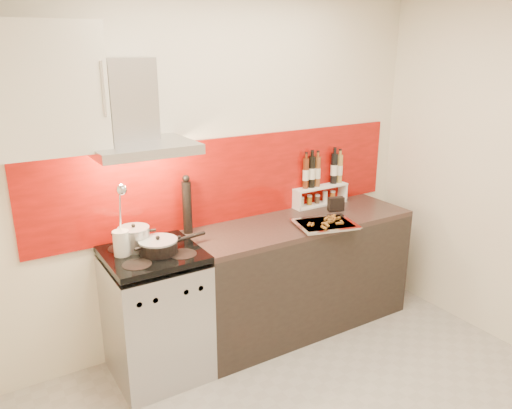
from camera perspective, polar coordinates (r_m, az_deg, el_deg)
back_wall at (r=3.71m, az=-3.65°, el=4.01°), size 3.40×0.02×2.60m
backsplash at (r=3.75m, az=-2.87°, el=2.88°), size 3.00×0.02×0.64m
range_stove at (r=3.51m, az=-11.31°, el=-12.33°), size 0.60×0.60×0.91m
counter at (r=4.01m, az=5.01°, el=-7.85°), size 1.80×0.60×0.90m
range_hood at (r=3.21m, az=-13.63°, el=9.45°), size 0.62×0.50×0.61m
upper_cabinet at (r=3.05m, az=-23.86°, el=11.98°), size 0.70×0.35×0.72m
stock_pot at (r=3.33m, az=-13.75°, el=-3.76°), size 0.20×0.20×0.17m
saute_pan at (r=3.26m, az=-10.99°, el=-4.65°), size 0.48×0.25×0.12m
utensil_jar at (r=3.23m, az=-15.13°, el=-3.44°), size 0.10×0.15×0.49m
pepper_mill at (r=3.54m, az=-7.89°, el=-0.08°), size 0.07×0.07×0.43m
step_shelf at (r=4.19m, az=7.40°, el=2.49°), size 0.51×0.14×0.42m
caddy_box at (r=4.07m, az=9.12°, el=0.07°), size 0.14×0.09×0.11m
baking_tray at (r=3.73m, az=7.92°, el=-2.21°), size 0.50×0.43×0.03m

